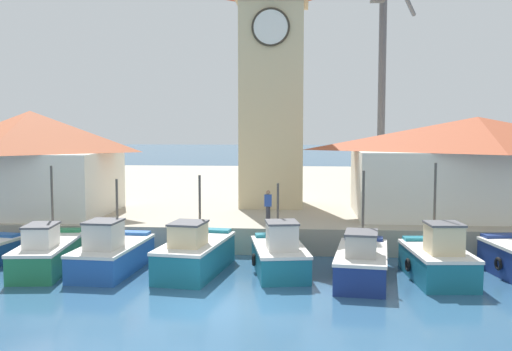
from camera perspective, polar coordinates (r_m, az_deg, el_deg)
ground_plane at (r=20.05m, az=-3.71°, el=-12.53°), size 300.00×300.00×0.00m
quay_wharf at (r=47.30m, az=1.13°, el=-1.58°), size 120.00×40.00×1.24m
fishing_boat_left_outer at (r=26.22m, az=-19.17°, el=-6.96°), size 2.39×5.38×4.27m
fishing_boat_left_inner at (r=25.25m, az=-13.59°, el=-7.23°), size 2.38×5.00×3.73m
fishing_boat_mid_left at (r=24.45m, az=-5.84°, el=-7.42°), size 2.73×5.20×3.92m
fishing_boat_center at (r=24.33m, az=2.26°, el=-7.57°), size 2.66×4.64×3.59m
fishing_boat_mid_right at (r=23.55m, az=10.03°, el=-8.12°), size 2.52×5.15×4.19m
fishing_boat_right_inner at (r=24.22m, az=16.92°, el=-7.72°), size 2.40×4.32×4.50m
clock_tower at (r=34.88m, az=1.56°, el=9.20°), size 4.08×4.08×15.69m
warehouse_left at (r=33.80m, az=-20.60°, el=1.29°), size 8.53×6.77×5.45m
warehouse_right at (r=32.97m, az=20.24°, el=0.90°), size 12.73×6.89×5.13m
port_crane_far at (r=45.60m, az=11.99°, el=7.06°), size 4.80×9.54×17.38m
dock_worker_near_tower at (r=28.54m, az=1.15°, el=-2.96°), size 0.34×0.22×1.62m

